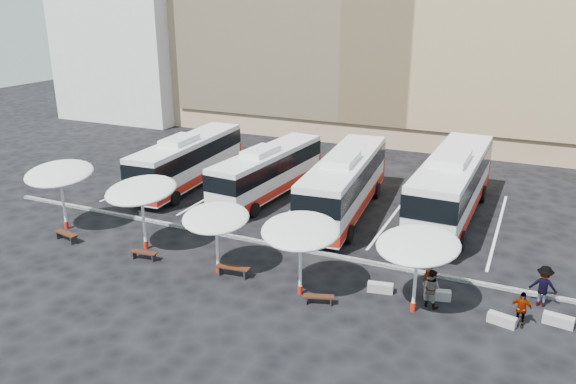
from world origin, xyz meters
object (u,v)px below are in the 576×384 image
at_px(sunshade_3, 301,231).
at_px(conc_bench_2, 502,320).
at_px(sunshade_0, 59,174).
at_px(wood_bench_0, 66,235).
at_px(bus_0, 188,160).
at_px(bus_3, 452,184).
at_px(sunshade_4, 418,245).
at_px(passenger_1, 431,288).
at_px(conc_bench_3, 558,320).
at_px(wood_bench_3, 319,298).
at_px(passenger_2, 521,309).
at_px(bus_1, 268,171).
at_px(wood_bench_1, 144,254).
at_px(conc_bench_0, 380,288).
at_px(bus_2, 345,182).
at_px(sunshade_1, 141,191).
at_px(wood_bench_2, 233,269).
at_px(sunshade_2, 216,218).
at_px(conc_bench_1, 437,295).
at_px(passenger_3, 543,286).
at_px(passenger_0, 429,281).

relative_size(sunshade_3, conc_bench_2, 3.72).
distance_m(sunshade_0, wood_bench_0, 3.47).
distance_m(sunshade_0, sunshade_3, 15.24).
relative_size(bus_0, bus_3, 0.88).
bearing_deg(sunshade_4, passenger_1, 51.16).
relative_size(wood_bench_0, passenger_1, 0.96).
relative_size(sunshade_4, conc_bench_2, 3.89).
relative_size(bus_3, conc_bench_3, 11.49).
relative_size(wood_bench_0, wood_bench_3, 1.19).
bearing_deg(passenger_2, bus_1, 150.87).
height_order(wood_bench_1, conc_bench_0, wood_bench_1).
relative_size(bus_2, sunshade_3, 3.05).
bearing_deg(conc_bench_3, sunshade_1, -177.30).
xyz_separation_m(wood_bench_3, conc_bench_2, (7.33, 1.58, -0.10)).
relative_size(sunshade_0, sunshade_4, 1.10).
relative_size(bus_1, wood_bench_3, 8.19).
bearing_deg(wood_bench_2, passenger_2, 4.80).
height_order(wood_bench_1, passenger_1, passenger_1).
height_order(sunshade_2, conc_bench_3, sunshade_2).
relative_size(sunshade_1, conc_bench_2, 3.67).
xyz_separation_m(sunshade_0, wood_bench_1, (6.61, -1.44, -2.96)).
xyz_separation_m(sunshade_0, wood_bench_3, (16.25, -1.86, -2.98)).
relative_size(bus_3, sunshade_0, 2.80).
bearing_deg(sunshade_4, conc_bench_0, 149.04).
relative_size(sunshade_3, passenger_1, 2.44).
xyz_separation_m(sunshade_3, wood_bench_1, (-8.56, -0.06, -2.72)).
xyz_separation_m(bus_3, conc_bench_2, (3.89, -11.02, -1.95)).
bearing_deg(sunshade_2, bus_3, 52.84).
xyz_separation_m(conc_bench_1, passenger_3, (4.15, 1.35, 0.70)).
height_order(bus_3, conc_bench_3, bus_3).
bearing_deg(passenger_2, passenger_0, 169.70).
bearing_deg(conc_bench_3, conc_bench_2, -156.86).
distance_m(sunshade_1, conc_bench_1, 15.30).
bearing_deg(sunshade_1, wood_bench_1, -56.12).
distance_m(bus_1, sunshade_0, 12.77).
distance_m(sunshade_0, sunshade_1, 5.88).
height_order(bus_2, sunshade_1, bus_2).
xyz_separation_m(bus_0, bus_2, (11.72, -0.73, 0.13)).
height_order(sunshade_0, wood_bench_3, sunshade_0).
xyz_separation_m(bus_0, conc_bench_2, (21.60, -9.83, -1.68)).
distance_m(bus_0, sunshade_3, 17.15).
xyz_separation_m(bus_1, sunshade_3, (7.10, -11.16, 1.26)).
xyz_separation_m(sunshade_2, wood_bench_2, (0.87, -0.08, -2.42)).
relative_size(sunshade_4, wood_bench_0, 2.67).
xyz_separation_m(sunshade_0, sunshade_4, (20.08, -0.75, -0.26)).
bearing_deg(passenger_3, conc_bench_2, 61.00).
bearing_deg(wood_bench_0, sunshade_1, 12.38).
bearing_deg(wood_bench_1, conc_bench_0, 8.26).
relative_size(passenger_2, passenger_3, 0.83).
bearing_deg(bus_1, conc_bench_2, -28.57).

